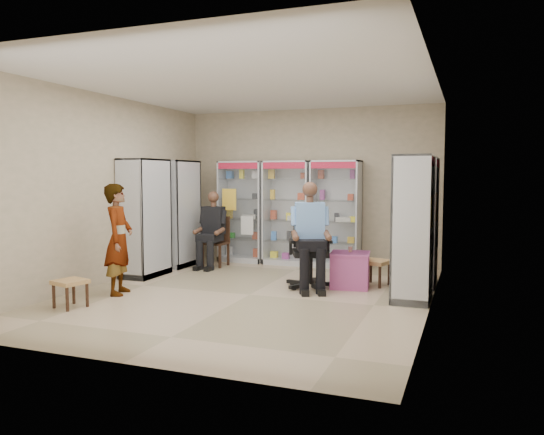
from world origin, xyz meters
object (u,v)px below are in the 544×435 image
at_px(cabinet_back_mid, 288,213).
at_px(cabinet_back_right, 336,214).
at_px(woven_stool_b, 70,294).
at_px(standing_man, 119,239).
at_px(cabinet_right_near, 413,228).
at_px(cabinet_right_far, 420,222).
at_px(cabinet_left_far, 178,214).
at_px(wooden_chair, 215,242).
at_px(office_chair, 310,249).
at_px(seated_shopkeeper, 309,239).
at_px(cabinet_back_left, 243,212).
at_px(cabinet_left_near, 145,218).
at_px(pink_trunk, 350,270).
at_px(woven_stool_a, 375,273).

xyz_separation_m(cabinet_back_mid, cabinet_back_right, (0.95, 0.00, 0.00)).
relative_size(woven_stool_b, standing_man, 0.23).
relative_size(cabinet_back_mid, cabinet_right_near, 1.00).
bearing_deg(cabinet_right_far, cabinet_back_right, 55.27).
bearing_deg(cabinet_left_far, cabinet_right_far, 87.43).
bearing_deg(cabinet_back_right, wooden_chair, -161.25).
xyz_separation_m(cabinet_back_right, office_chair, (0.08, -1.93, -0.40)).
height_order(cabinet_back_mid, cabinet_right_near, same).
bearing_deg(cabinet_right_near, office_chair, 79.18).
height_order(cabinet_right_near, seated_shopkeeper, cabinet_right_near).
relative_size(cabinet_back_left, cabinet_back_right, 1.00).
distance_m(cabinet_left_near, pink_trunk, 3.57).
xyz_separation_m(cabinet_back_left, cabinet_right_far, (3.53, -1.13, 0.00)).
xyz_separation_m(office_chair, pink_trunk, (0.58, 0.20, -0.33)).
relative_size(wooden_chair, standing_man, 0.59).
bearing_deg(cabinet_left_near, wooden_chair, 152.39).
height_order(cabinet_left_near, wooden_chair, cabinet_left_near).
distance_m(wooden_chair, seated_shopkeeper, 2.57).
height_order(cabinet_right_near, pink_trunk, cabinet_right_near).
distance_m(cabinet_right_near, pink_trunk, 1.32).
distance_m(cabinet_right_far, woven_stool_b, 5.23).
height_order(cabinet_back_mid, seated_shopkeeper, cabinet_back_mid).
distance_m(pink_trunk, woven_stool_b, 4.03).
relative_size(office_chair, woven_stool_a, 2.98).
bearing_deg(woven_stool_a, woven_stool_b, -141.21).
bearing_deg(cabinet_left_far, cabinet_left_near, -0.00).
height_order(cabinet_back_left, cabinet_left_far, same).
xyz_separation_m(cabinet_back_right, standing_man, (-2.39, -3.35, -0.20)).
bearing_deg(woven_stool_a, cabinet_back_right, 124.61).
relative_size(cabinet_left_far, pink_trunk, 3.54).
xyz_separation_m(cabinet_right_far, standing_man, (-4.02, -2.22, -0.20)).
bearing_deg(cabinet_back_right, cabinet_right_near, -53.84).
xyz_separation_m(cabinet_back_mid, standing_man, (-1.44, -3.35, -0.20)).
relative_size(wooden_chair, office_chair, 0.79).
relative_size(cabinet_right_far, cabinet_right_near, 1.00).
relative_size(cabinet_back_right, wooden_chair, 2.13).
bearing_deg(pink_trunk, standing_man, -152.05).
bearing_deg(cabinet_right_far, office_chair, 117.31).
distance_m(office_chair, pink_trunk, 0.69).
xyz_separation_m(cabinet_back_left, cabinet_right_near, (3.53, -2.23, 0.00)).
distance_m(office_chair, standing_man, 2.85).
height_order(cabinet_back_mid, woven_stool_a, cabinet_back_mid).
bearing_deg(pink_trunk, woven_stool_a, 41.50).
bearing_deg(cabinet_left_far, cabinet_back_right, 108.19).
distance_m(cabinet_right_near, seated_shopkeeper, 1.59).
relative_size(cabinet_back_mid, woven_stool_b, 5.46).
height_order(pink_trunk, woven_stool_a, pink_trunk).
xyz_separation_m(cabinet_right_near, seated_shopkeeper, (-1.55, 0.25, -0.24)).
bearing_deg(cabinet_back_mid, cabinet_right_far, -23.65).
xyz_separation_m(cabinet_left_near, wooden_chair, (0.68, 1.30, -0.53)).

